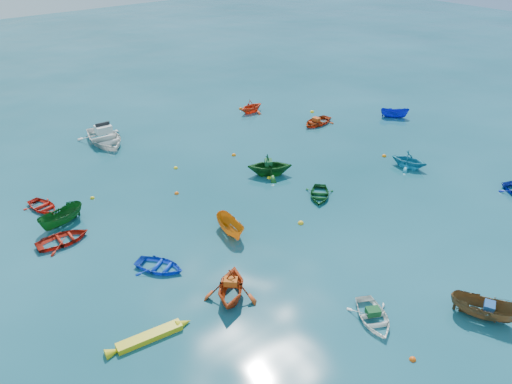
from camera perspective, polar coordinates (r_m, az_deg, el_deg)
ground at (r=29.67m, az=6.07°, el=-4.40°), size 160.00×160.00×0.00m
dinghy_blue_sw at (r=27.07m, az=-10.93°, el=-8.62°), size 3.04×3.29×0.56m
dinghy_white_near at (r=24.36m, az=13.20°, el=-14.07°), size 3.02×3.34×0.57m
sampan_brown_mid at (r=26.11m, az=24.44°, el=-12.90°), size 2.40×3.29×1.20m
dinghy_orange_w at (r=24.91m, az=-2.86°, el=-11.95°), size 4.00×4.02×1.60m
dinghy_green_e at (r=33.13m, az=7.22°, el=-0.54°), size 3.22×3.19×0.55m
dinghy_cyan_se at (r=38.36m, az=16.96°, el=2.75°), size 2.89×3.14×1.38m
dinghy_red_nw at (r=30.56m, az=-21.12°, el=-5.37°), size 3.02×2.22×0.61m
sampan_orange_n at (r=29.32m, az=-2.90°, el=-4.71°), size 1.49×2.88×1.06m
dinghy_green_n at (r=35.63m, az=1.56°, el=2.00°), size 4.12×4.01×1.65m
dinghy_red_ne at (r=44.71m, az=6.95°, el=7.72°), size 3.38×2.61×0.65m
sampan_blue_far at (r=47.58m, az=15.49°, el=8.23°), size 2.39×2.48×0.97m
dinghy_red_far at (r=34.33m, az=-23.12°, el=-1.77°), size 2.38×2.90×0.52m
dinghy_orange_far at (r=47.12m, az=-0.53°, el=9.11°), size 2.73×2.41×1.34m
sampan_green_far at (r=32.22m, az=-21.20°, el=-3.47°), size 3.19×1.93×1.16m
kayak_yellow at (r=23.42m, az=-12.02°, el=-16.08°), size 3.70×1.01×0.36m
motorboat_white at (r=42.48m, az=-16.83°, el=5.43°), size 3.88×5.20×1.63m
tarp_green_a at (r=24.13m, az=13.23°, el=-13.16°), size 0.78×0.72×0.30m
tarp_blue_a at (r=25.65m, az=25.13°, el=-11.72°), size 0.75×0.68×0.30m
tarp_orange_a at (r=24.33m, az=-2.91°, el=-10.18°), size 0.81×0.80×0.31m
tarp_green_b at (r=35.17m, az=1.42°, el=3.42°), size 0.82×0.86×0.33m
tarp_orange_b at (r=44.46m, az=6.90°, el=8.26°), size 0.55×0.68×0.30m
buoy_or_a at (r=23.10m, az=17.46°, el=-17.83°), size 0.30×0.30×0.30m
buoy_ye_a at (r=30.25m, az=5.13°, el=-3.60°), size 0.36×0.36×0.36m
buoy_or_b at (r=39.56m, az=14.43°, el=3.96°), size 0.35×0.35×0.35m
buoy_ye_b at (r=34.40m, az=-18.19°, el=-0.70°), size 0.30×0.30×0.30m
buoy_or_c at (r=33.63m, az=-9.06°, el=-0.20°), size 0.31×0.31×0.31m
buoy_ye_c at (r=35.14m, az=1.50°, el=1.58°), size 0.30×0.30×0.30m
buoy_or_d at (r=38.51m, az=-2.56°, el=4.20°), size 0.34×0.34×0.34m
buoy_ye_d at (r=36.97m, az=-9.16°, el=2.69°), size 0.31×0.31×0.31m
buoy_or_e at (r=47.92m, az=-1.77°, el=9.45°), size 0.36×0.36×0.36m
buoy_ye_e at (r=47.39m, az=6.43°, el=9.04°), size 0.37×0.37×0.37m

